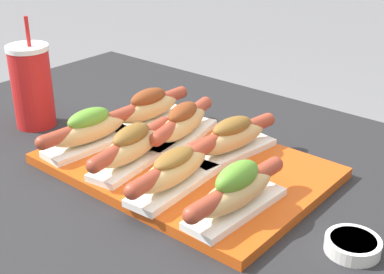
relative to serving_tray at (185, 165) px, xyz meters
name	(u,v)px	position (x,y,z in m)	size (l,w,h in m)	color
serving_tray	(185,165)	(0.00, 0.00, 0.00)	(0.48, 0.33, 0.02)	#CC4C14
hot_dog_0	(90,130)	(-0.17, -0.07, 0.04)	(0.07, 0.22, 0.08)	white
hot_dog_1	(132,146)	(-0.06, -0.07, 0.04)	(0.09, 0.22, 0.07)	white
hot_dog_2	(174,170)	(0.05, -0.08, 0.04)	(0.07, 0.22, 0.07)	white
hot_dog_3	(237,191)	(0.17, -0.07, 0.04)	(0.07, 0.22, 0.08)	white
hot_dog_4	(149,108)	(-0.17, 0.08, 0.04)	(0.07, 0.22, 0.07)	white
hot_dog_5	(183,123)	(-0.06, 0.07, 0.04)	(0.10, 0.22, 0.07)	white
hot_dog_6	(232,138)	(0.05, 0.07, 0.04)	(0.09, 0.22, 0.07)	white
sauce_bowl	(353,244)	(0.33, -0.03, 0.00)	(0.08, 0.08, 0.02)	silver
drink_cup	(32,86)	(-0.37, -0.05, 0.08)	(0.09, 0.09, 0.23)	red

